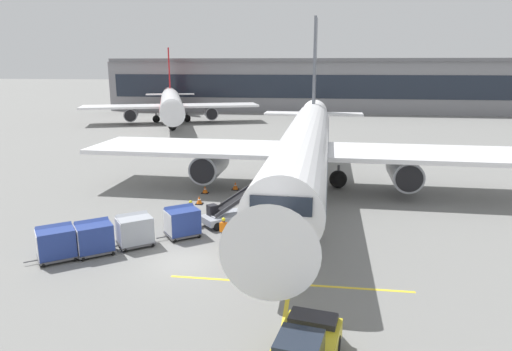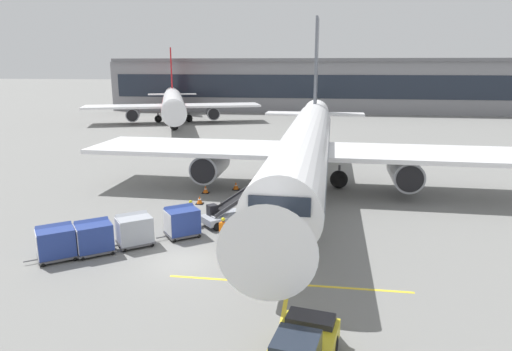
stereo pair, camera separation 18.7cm
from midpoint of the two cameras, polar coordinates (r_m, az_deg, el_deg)
ground_plane at (r=25.78m, az=-8.87°, el=-10.49°), size 600.00×600.00×0.00m
parked_airplane at (r=38.84m, az=6.33°, el=3.80°), size 37.01×47.33×15.91m
belt_loader at (r=31.00m, az=-3.04°, el=-4.44°), size 4.80×4.49×2.95m
baggage_cart_lead at (r=28.98m, az=-9.03°, el=-5.61°), size 2.65×2.49×1.91m
baggage_cart_second at (r=28.14m, az=-14.73°, el=-6.49°), size 2.65×2.49×1.91m
baggage_cart_third at (r=27.66m, az=-19.36°, el=-7.19°), size 2.65×2.49×1.91m
baggage_cart_fourth at (r=27.62m, az=-23.49°, el=-7.60°), size 2.65×2.49×1.91m
ground_crew_by_loader at (r=27.26m, az=-3.90°, el=-6.73°), size 0.55×0.34×1.74m
ground_crew_by_carts at (r=30.80m, az=-7.94°, el=-4.41°), size 0.33×0.56×1.74m
safety_cone_engine_keepout at (r=39.35m, az=-2.38°, el=-1.30°), size 0.61×0.61×0.69m
safety_cone_wingtip at (r=38.50m, az=-6.16°, el=-1.74°), size 0.57×0.57×0.65m
safety_cone_nose_mark at (r=35.59m, az=-6.89°, el=-3.05°), size 0.56×0.56×0.64m
apron_guidance_line_lead_in at (r=38.86m, az=6.17°, el=-2.06°), size 0.20×110.00×0.01m
apron_guidance_line_stop_bar at (r=23.12m, az=4.21°, el=-13.32°), size 12.00×0.20×0.01m
terminal_building at (r=112.15m, az=12.46°, el=10.97°), size 112.07×21.86×11.80m
distant_airplane at (r=86.06m, az=-10.23°, el=8.84°), size 32.03×40.40×13.95m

